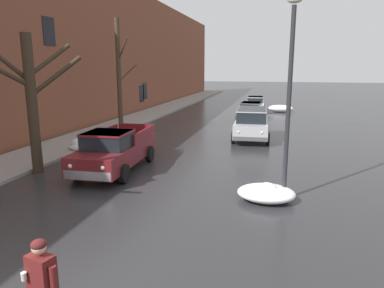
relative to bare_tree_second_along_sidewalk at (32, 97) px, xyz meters
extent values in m
cube|color=gray|center=(-1.77, 10.31, -3.01)|extent=(3.09, 80.00, 0.13)
cube|color=brown|center=(-3.81, 10.31, 2.46)|extent=(0.60, 80.00, 11.06)
cube|color=black|center=(-3.52, 20.48, -1.41)|extent=(0.08, 1.10, 1.60)
cube|color=black|center=(-3.52, 21.36, -1.20)|extent=(0.08, 1.10, 1.60)
cube|color=black|center=(-3.52, 6.51, 3.13)|extent=(0.08, 1.10, 1.60)
ellipsoid|color=white|center=(9.22, -1.09, -2.82)|extent=(1.86, 1.46, 0.50)
ellipsoid|color=white|center=(9.19, -1.01, -2.86)|extent=(0.50, 0.42, 0.42)
ellipsoid|color=white|center=(9.25, -1.16, -2.75)|extent=(0.76, 0.63, 0.63)
ellipsoid|color=white|center=(-0.02, 3.82, -2.85)|extent=(1.77, 1.38, 0.45)
ellipsoid|color=white|center=(0.04, 3.86, -2.85)|extent=(0.53, 0.44, 0.44)
ellipsoid|color=white|center=(-0.42, 3.73, -2.74)|extent=(0.79, 0.66, 0.66)
ellipsoid|color=white|center=(9.59, 22.67, -2.73)|extent=(2.43, 1.25, 0.67)
ellipsoid|color=white|center=(9.72, 22.56, -2.84)|extent=(0.55, 0.46, 0.46)
cylinder|color=#382B1E|center=(-0.01, -0.04, -0.31)|extent=(0.42, 0.42, 5.51)
cylinder|color=#382B1E|center=(0.40, 0.75, 1.44)|extent=(1.01, 1.75, 1.34)
cylinder|color=#382B1E|center=(0.73, 0.62, 0.81)|extent=(1.67, 1.52, 1.62)
cylinder|color=#382B1E|center=(-0.61, -0.82, 1.03)|extent=(1.41, 1.75, 1.36)
cylinder|color=#382B1E|center=(-0.66, -0.07, 1.11)|extent=(1.43, 0.25, 1.15)
cylinder|color=#423323|center=(-0.01, 8.04, 0.45)|extent=(0.29, 0.29, 7.04)
cylinder|color=#423323|center=(0.41, 8.42, 0.80)|extent=(0.94, 0.86, 1.04)
cylinder|color=#423323|center=(-0.26, 9.12, 1.96)|extent=(0.64, 2.23, 1.14)
cylinder|color=#423323|center=(-0.29, 8.62, 0.65)|extent=(0.67, 1.24, 0.67)
cylinder|color=#423323|center=(0.45, 7.71, 2.16)|extent=(1.01, 0.75, 1.30)
cube|color=maroon|center=(2.99, 1.01, -2.33)|extent=(2.13, 5.35, 0.76)
cube|color=black|center=(3.03, 0.28, -1.63)|extent=(1.72, 1.76, 0.64)
cube|color=maroon|center=(3.03, 0.28, -1.35)|extent=(1.76, 1.82, 0.08)
cube|color=maroon|center=(3.82, 2.11, -1.73)|extent=(0.23, 2.53, 0.44)
cube|color=maroon|center=(2.06, 2.02, -1.73)|extent=(0.23, 2.53, 0.44)
cube|color=maroon|center=(2.86, 3.59, -1.73)|extent=(1.76, 0.19, 0.44)
cube|color=#B7B7BC|center=(3.12, -1.55, -2.53)|extent=(1.77, 0.21, 0.32)
sphere|color=white|center=(3.73, -1.56, -2.21)|extent=(0.16, 0.16, 0.16)
sphere|color=white|center=(2.52, -1.62, -2.21)|extent=(0.16, 0.16, 0.16)
cylinder|color=black|center=(4.02, -0.51, -2.71)|extent=(0.26, 0.73, 0.72)
cylinder|color=black|center=(2.12, -0.61, -2.71)|extent=(0.26, 0.73, 0.72)
cylinder|color=black|center=(3.86, 2.64, -2.71)|extent=(0.26, 0.73, 0.72)
cylinder|color=black|center=(1.96, 2.54, -2.71)|extent=(0.26, 0.73, 0.72)
cube|color=#B7B7BC|center=(7.95, 8.91, -2.33)|extent=(2.09, 4.64, 0.80)
cube|color=black|center=(7.95, 8.95, -1.59)|extent=(1.76, 3.26, 0.68)
cube|color=#B7B7BC|center=(7.95, 8.95, -1.28)|extent=(1.81, 3.33, 0.06)
cube|color=#525254|center=(8.06, 6.68, -2.61)|extent=(1.84, 0.21, 0.22)
cube|color=#525254|center=(7.84, 11.14, -2.61)|extent=(1.84, 0.21, 0.22)
cylinder|color=black|center=(8.97, 7.54, -2.73)|extent=(0.21, 0.69, 0.68)
cylinder|color=black|center=(7.06, 7.45, -2.73)|extent=(0.21, 0.69, 0.68)
cylinder|color=black|center=(8.84, 10.37, -2.73)|extent=(0.21, 0.69, 0.68)
cylinder|color=black|center=(6.92, 10.27, -2.73)|extent=(0.21, 0.69, 0.68)
sphere|color=silver|center=(8.67, 6.68, -2.25)|extent=(0.14, 0.14, 0.14)
sphere|color=silver|center=(7.45, 6.62, -2.25)|extent=(0.14, 0.14, 0.14)
cube|color=slate|center=(7.27, 16.70, -2.47)|extent=(1.91, 4.15, 0.60)
cube|color=black|center=(7.28, 16.91, -1.91)|extent=(1.59, 2.18, 0.52)
cube|color=slate|center=(7.28, 16.91, -1.68)|extent=(1.62, 2.23, 0.06)
cube|color=#303032|center=(7.19, 14.72, -2.65)|extent=(1.71, 0.19, 0.22)
cube|color=#303032|center=(7.36, 18.69, -2.65)|extent=(1.71, 0.19, 0.22)
cylinder|color=black|center=(8.11, 15.40, -2.77)|extent=(0.21, 0.61, 0.60)
cylinder|color=black|center=(6.33, 15.48, -2.77)|extent=(0.21, 0.61, 0.60)
cylinder|color=black|center=(8.22, 17.93, -2.77)|extent=(0.21, 0.61, 0.60)
cylinder|color=black|center=(6.44, 18.01, -2.77)|extent=(0.21, 0.61, 0.60)
sphere|color=silver|center=(7.75, 14.66, -2.39)|extent=(0.14, 0.14, 0.14)
sphere|color=silver|center=(6.62, 14.71, -2.39)|extent=(0.14, 0.14, 0.14)
cube|color=silver|center=(7.24, 22.52, -2.47)|extent=(1.85, 4.01, 0.60)
cube|color=black|center=(7.23, 22.71, -1.91)|extent=(1.52, 2.11, 0.52)
cube|color=silver|center=(7.23, 22.71, -1.68)|extent=(1.55, 2.16, 0.06)
cube|color=slate|center=(7.34, 20.61, -2.65)|extent=(1.61, 0.21, 0.22)
cube|color=slate|center=(7.14, 24.42, -2.65)|extent=(1.61, 0.21, 0.22)
cylinder|color=black|center=(8.14, 21.35, -2.77)|extent=(0.21, 0.61, 0.60)
cylinder|color=black|center=(6.47, 21.26, -2.77)|extent=(0.21, 0.61, 0.60)
cylinder|color=black|center=(8.01, 23.78, -2.77)|extent=(0.21, 0.61, 0.60)
cylinder|color=black|center=(6.33, 23.69, -2.77)|extent=(0.21, 0.61, 0.60)
sphere|color=silver|center=(7.88, 20.61, -2.39)|extent=(0.14, 0.14, 0.14)
sphere|color=silver|center=(6.81, 20.55, -2.39)|extent=(0.14, 0.14, 0.14)
cube|color=#5B1919|center=(6.14, -8.13, -1.89)|extent=(0.47, 0.36, 0.64)
cylinder|color=#5B1919|center=(6.39, -8.20, -1.95)|extent=(0.14, 0.14, 0.56)
cylinder|color=#5B1919|center=(5.88, -8.06, -1.95)|extent=(0.14, 0.14, 0.56)
sphere|color=beige|center=(6.14, -8.13, -1.43)|extent=(0.22, 0.22, 0.22)
ellipsoid|color=#4C1919|center=(6.14, -8.13, -1.39)|extent=(0.23, 0.23, 0.17)
cylinder|color=beige|center=(5.93, -8.26, -1.87)|extent=(0.10, 0.10, 0.11)
cylinder|color=silver|center=(5.93, -8.26, -1.81)|extent=(0.11, 0.11, 0.02)
cylinder|color=#28282D|center=(9.77, -0.84, -0.07)|extent=(0.14, 0.14, 6.01)
ellipsoid|color=beige|center=(9.77, -0.84, 3.08)|extent=(0.44, 0.24, 0.20)
camera|label=1|loc=(9.49, -12.31, 1.18)|focal=33.60mm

